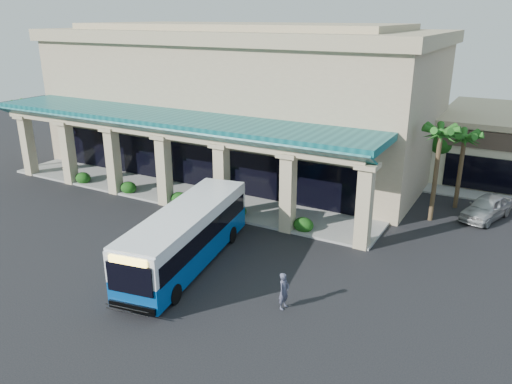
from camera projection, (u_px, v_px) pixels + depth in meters
The scene contains 10 objects.
ground at pixel (217, 261), 25.70m from camera, with size 110.00×110.00×0.00m, color black.
main_building at pixel (242, 97), 40.63m from camera, with size 30.80×14.80×11.35m, color tan, non-canonical shape.
arcade at pixel (173, 156), 34.02m from camera, with size 30.00×6.20×5.70m, color #0D4C51, non-canonical shape.
palm_0 at pixel (436, 169), 29.71m from camera, with size 2.40×2.40×6.60m, color #1A5115, non-canonical shape.
palm_1 at pixel (461, 165), 31.85m from camera, with size 2.40×2.40×5.80m, color #1A5115, non-canonical shape.
palm_2 at pixel (28, 131), 40.37m from camera, with size 2.40×2.40×6.20m, color #1A5115, non-canonical shape.
broadleaf_tree at pixel (442, 151), 37.05m from camera, with size 2.60×2.60×4.81m, color #13400E, non-canonical shape.
transit_bus at pixel (187, 237), 24.87m from camera, with size 2.48×10.64×2.97m, color #06479C, non-canonical shape.
pedestrian at pixel (284, 291), 21.31m from camera, with size 0.61×0.40×1.66m, color #47485E.
car_silver at pixel (487, 207), 30.79m from camera, with size 1.74×4.31×1.47m, color #ABABAB.
Camera 1 is at (13.03, -19.09, 11.96)m, focal length 35.00 mm.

